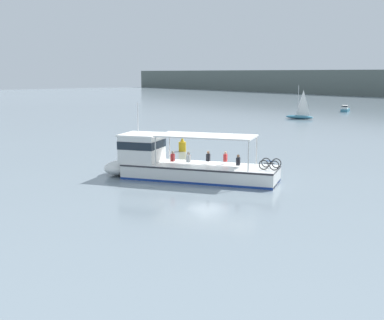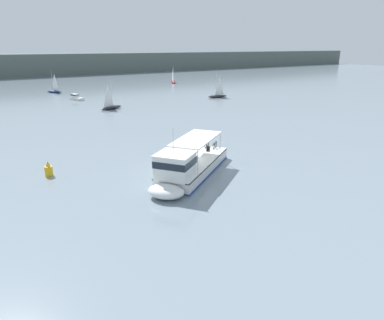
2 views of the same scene
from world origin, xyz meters
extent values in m
plane|color=gray|center=(0.00, 0.00, 0.00)|extent=(400.00, 400.00, 0.00)
cube|color=white|center=(0.74, -1.23, 0.55)|extent=(10.71, 8.75, 1.10)
ellipsoid|color=white|center=(-4.37, -4.74, 0.55)|extent=(3.48, 3.67, 1.01)
cube|color=navy|center=(0.74, -1.23, 0.10)|extent=(10.74, 8.79, 0.16)
cube|color=#2D2D33|center=(0.74, -1.23, 1.02)|extent=(10.75, 8.80, 0.10)
cube|color=white|center=(-2.89, -3.72, 2.05)|extent=(3.68, 3.71, 1.90)
cube|color=#19232D|center=(-2.89, -3.72, 2.38)|extent=(3.75, 3.79, 0.56)
cube|color=white|center=(-2.89, -3.72, 3.06)|extent=(3.91, 3.94, 0.12)
cube|color=white|center=(1.11, -0.97, 3.15)|extent=(7.19, 6.22, 0.10)
cylinder|color=silver|center=(-0.80, -3.93, 2.10)|extent=(0.08, 0.08, 2.00)
cylinder|color=silver|center=(-2.34, -1.69, 2.10)|extent=(0.08, 0.08, 2.00)
cylinder|color=silver|center=(4.56, -0.25, 2.10)|extent=(0.08, 0.08, 2.00)
cylinder|color=silver|center=(3.02, 1.99, 2.10)|extent=(0.08, 0.08, 2.00)
cylinder|color=silver|center=(-3.13, -3.89, 4.22)|extent=(0.06, 0.06, 2.20)
sphere|color=white|center=(-3.07, -1.69, 0.50)|extent=(0.36, 0.36, 0.36)
sphere|color=white|center=(-0.35, 0.18, 0.50)|extent=(0.36, 0.36, 0.36)
sphere|color=white|center=(2.20, 1.94, 0.50)|extent=(0.36, 0.36, 0.36)
torus|color=black|center=(4.74, 0.98, 1.43)|extent=(0.58, 0.42, 0.66)
torus|color=black|center=(5.32, 1.37, 1.43)|extent=(0.58, 0.42, 0.66)
cylinder|color=#232328|center=(5.03, 1.18, 1.55)|extent=(0.61, 0.45, 0.06)
torus|color=black|center=(4.23, 1.72, 1.43)|extent=(0.58, 0.42, 0.66)
torus|color=black|center=(4.81, 2.12, 1.43)|extent=(0.58, 0.42, 0.66)
cylinder|color=#1E478C|center=(4.52, 1.92, 1.55)|extent=(0.61, 0.45, 0.06)
cube|color=black|center=(3.29, 0.03, 1.56)|extent=(0.36, 0.39, 0.52)
sphere|color=#9E7051|center=(3.29, 0.03, 1.93)|extent=(0.20, 0.20, 0.20)
cube|color=red|center=(1.68, 0.28, 1.56)|extent=(0.36, 0.39, 0.52)
sphere|color=beige|center=(1.68, 0.28, 1.93)|extent=(0.20, 0.20, 0.20)
cube|color=black|center=(0.85, -0.60, 1.56)|extent=(0.36, 0.39, 0.52)
sphere|color=#9E7051|center=(0.85, -0.60, 1.93)|extent=(0.20, 0.20, 0.20)
cube|color=white|center=(0.36, -1.96, 1.56)|extent=(0.36, 0.39, 0.52)
sphere|color=beige|center=(0.36, -1.96, 1.93)|extent=(0.20, 0.20, 0.20)
cube|color=red|center=(-0.62, -2.62, 1.56)|extent=(0.36, 0.39, 0.52)
sphere|color=beige|center=(-0.62, -2.62, 1.93)|extent=(0.20, 0.20, 0.20)
ellipsoid|color=#232328|center=(33.65, 36.72, 0.30)|extent=(4.97, 2.19, 0.60)
cylinder|color=silver|center=(33.35, 36.77, 3.00)|extent=(0.08, 0.08, 4.80)
pyramid|color=white|center=(34.19, 36.65, 2.69)|extent=(1.69, 0.35, 4.08)
ellipsoid|color=#232328|center=(7.69, 35.98, 0.30)|extent=(4.99, 2.88, 0.60)
cylinder|color=silver|center=(7.98, 36.08, 3.00)|extent=(0.08, 0.08, 4.80)
pyramid|color=white|center=(7.18, 35.77, 2.69)|extent=(1.63, 0.61, 4.08)
ellipsoid|color=navy|center=(5.16, 66.95, 0.30)|extent=(3.58, 4.87, 0.60)
cylinder|color=silver|center=(5.01, 67.21, 3.00)|extent=(0.08, 0.08, 4.80)
pyramid|color=white|center=(5.46, 66.49, 2.69)|extent=(0.89, 1.51, 4.08)
cube|color=white|center=(5.96, 51.10, 0.28)|extent=(2.36, 3.83, 0.56)
cube|color=white|center=(5.76, 51.70, 0.91)|extent=(1.49, 1.86, 0.70)
cube|color=#19232D|center=(5.76, 51.70, 1.09)|extent=(1.52, 1.87, 0.28)
ellipsoid|color=maroon|center=(42.95, 71.09, 0.30)|extent=(3.06, 4.98, 0.60)
cylinder|color=silver|center=(42.84, 70.81, 3.00)|extent=(0.08, 0.08, 4.80)
pyramid|color=white|center=(43.12, 71.61, 2.69)|extent=(0.68, 1.60, 4.08)
cylinder|color=gold|center=(-10.66, 5.52, 0.45)|extent=(0.70, 0.70, 0.90)
cone|color=gold|center=(-10.66, 5.52, 1.15)|extent=(0.42, 0.42, 0.50)
camera|label=1|loc=(28.03, -22.60, 7.45)|focal=47.23mm
camera|label=2|loc=(-16.90, -26.50, 11.26)|focal=32.83mm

